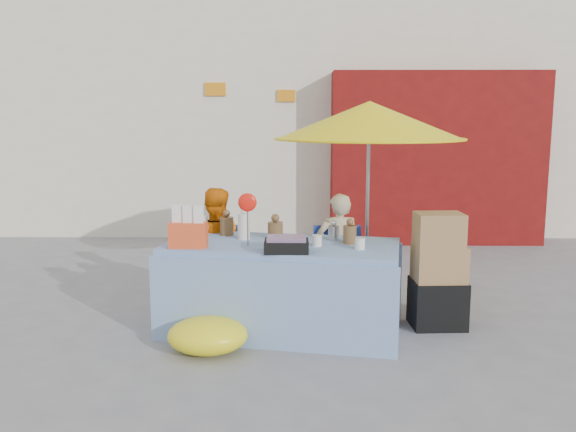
{
  "coord_description": "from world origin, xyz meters",
  "views": [
    {
      "loc": [
        0.03,
        -5.13,
        1.95
      ],
      "look_at": [
        -0.03,
        0.6,
        1.0
      ],
      "focal_mm": 38.0,
      "sensor_mm": 36.0,
      "label": 1
    }
  ],
  "objects_px": {
    "vendor_beige": "(338,252)",
    "umbrella": "(369,121)",
    "chair_right": "(339,288)",
    "box_stack": "(438,275)",
    "market_table": "(281,286)",
    "chair_left": "(213,287)",
    "vendor_orange": "(215,249)"
  },
  "relations": [
    {
      "from": "vendor_beige",
      "to": "umbrella",
      "type": "bearing_deg",
      "value": -156.21
    },
    {
      "from": "chair_right",
      "to": "box_stack",
      "type": "distance_m",
      "value": 1.0
    },
    {
      "from": "market_table",
      "to": "chair_right",
      "type": "bearing_deg",
      "value": 52.81
    },
    {
      "from": "market_table",
      "to": "chair_left",
      "type": "distance_m",
      "value": 0.87
    },
    {
      "from": "vendor_orange",
      "to": "vendor_beige",
      "type": "relative_size",
      "value": 1.05
    },
    {
      "from": "chair_left",
      "to": "vendor_beige",
      "type": "relative_size",
      "value": 0.72
    },
    {
      "from": "vendor_orange",
      "to": "box_stack",
      "type": "height_order",
      "value": "vendor_orange"
    },
    {
      "from": "vendor_beige",
      "to": "box_stack",
      "type": "height_order",
      "value": "vendor_beige"
    },
    {
      "from": "vendor_orange",
      "to": "vendor_beige",
      "type": "bearing_deg",
      "value": 177.23
    },
    {
      "from": "market_table",
      "to": "chair_right",
      "type": "xyz_separation_m",
      "value": [
        0.56,
        0.51,
        -0.16
      ]
    },
    {
      "from": "market_table",
      "to": "box_stack",
      "type": "distance_m",
      "value": 1.46
    },
    {
      "from": "chair_right",
      "to": "umbrella",
      "type": "distance_m",
      "value": 1.69
    },
    {
      "from": "chair_right",
      "to": "box_stack",
      "type": "xyz_separation_m",
      "value": [
        0.89,
        -0.39,
        0.24
      ]
    },
    {
      "from": "vendor_orange",
      "to": "umbrella",
      "type": "distance_m",
      "value": 2.01
    },
    {
      "from": "vendor_beige",
      "to": "box_stack",
      "type": "bearing_deg",
      "value": 146.84
    },
    {
      "from": "vendor_orange",
      "to": "umbrella",
      "type": "relative_size",
      "value": 0.59
    },
    {
      "from": "market_table",
      "to": "vendor_beige",
      "type": "bearing_deg",
      "value": 59.44
    },
    {
      "from": "umbrella",
      "to": "market_table",
      "type": "bearing_deg",
      "value": -137.44
    },
    {
      "from": "chair_right",
      "to": "box_stack",
      "type": "bearing_deg",
      "value": -26.27
    },
    {
      "from": "market_table",
      "to": "vendor_beige",
      "type": "relative_size",
      "value": 1.91
    },
    {
      "from": "box_stack",
      "to": "market_table",
      "type": "bearing_deg",
      "value": -175.1
    },
    {
      "from": "market_table",
      "to": "vendor_orange",
      "type": "distance_m",
      "value": 0.96
    },
    {
      "from": "chair_right",
      "to": "vendor_beige",
      "type": "height_order",
      "value": "vendor_beige"
    },
    {
      "from": "chair_left",
      "to": "market_table",
      "type": "bearing_deg",
      "value": -39.44
    },
    {
      "from": "vendor_beige",
      "to": "box_stack",
      "type": "distance_m",
      "value": 1.03
    },
    {
      "from": "box_stack",
      "to": "chair_left",
      "type": "bearing_deg",
      "value": 169.77
    },
    {
      "from": "market_table",
      "to": "chair_left",
      "type": "relative_size",
      "value": 2.67
    },
    {
      "from": "umbrella",
      "to": "box_stack",
      "type": "xyz_separation_m",
      "value": [
        0.59,
        -0.67,
        -1.4
      ]
    },
    {
      "from": "chair_left",
      "to": "box_stack",
      "type": "relative_size",
      "value": 0.79
    },
    {
      "from": "chair_left",
      "to": "box_stack",
      "type": "xyz_separation_m",
      "value": [
        2.14,
        -0.39,
        0.24
      ]
    },
    {
      "from": "market_table",
      "to": "box_stack",
      "type": "height_order",
      "value": "market_table"
    },
    {
      "from": "chair_right",
      "to": "vendor_beige",
      "type": "bearing_deg",
      "value": 86.9
    }
  ]
}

